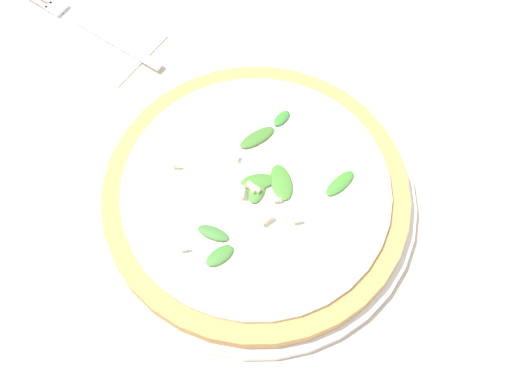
# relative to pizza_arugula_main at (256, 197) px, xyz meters

# --- Properties ---
(ground_plane) EXTENTS (6.00, 6.00, 0.00)m
(ground_plane) POSITION_rel_pizza_arugula_main_xyz_m (-0.02, 0.04, -0.02)
(ground_plane) COLOR beige
(pizza_arugula_main) EXTENTS (0.37, 0.37, 0.05)m
(pizza_arugula_main) POSITION_rel_pizza_arugula_main_xyz_m (0.00, 0.00, 0.00)
(pizza_arugula_main) COLOR white
(pizza_arugula_main) RESTS_ON ground_plane
(napkin) EXTENTS (0.17, 0.13, 0.01)m
(napkin) POSITION_rel_pizza_arugula_main_xyz_m (0.32, -0.00, -0.01)
(napkin) COLOR white
(napkin) RESTS_ON ground_plane
(fork) EXTENTS (0.22, 0.07, 0.00)m
(fork) POSITION_rel_pizza_arugula_main_xyz_m (0.33, 0.00, -0.01)
(fork) COLOR silver
(fork) RESTS_ON ground_plane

